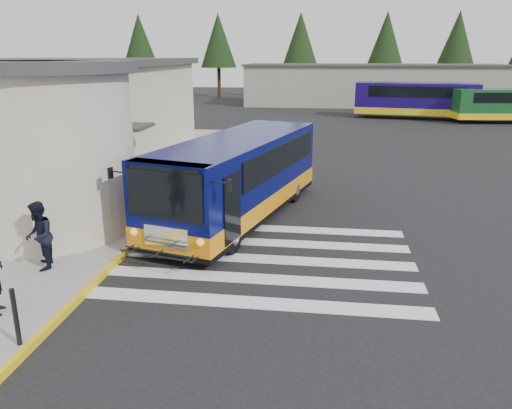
# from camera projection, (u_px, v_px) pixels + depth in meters

# --- Properties ---
(ground) EXTENTS (140.00, 140.00, 0.00)m
(ground) POSITION_uv_depth(u_px,v_px,m) (281.00, 249.00, 13.71)
(ground) COLOR black
(ground) RESTS_ON ground
(sidewalk) EXTENTS (10.00, 34.00, 0.15)m
(sidewalk) POSITION_uv_depth(u_px,v_px,m) (50.00, 195.00, 18.62)
(sidewalk) COLOR gray
(sidewalk) RESTS_ON ground
(curb_strip) EXTENTS (0.12, 34.00, 0.16)m
(curb_strip) POSITION_uv_depth(u_px,v_px,m) (178.00, 200.00, 17.99)
(curb_strip) COLOR gold
(curb_strip) RESTS_ON ground
(station_building) EXTENTS (12.70, 18.70, 4.80)m
(station_building) POSITION_uv_depth(u_px,v_px,m) (38.00, 118.00, 20.90)
(station_building) COLOR #B6AD9A
(station_building) RESTS_ON ground
(crosswalk) EXTENTS (8.00, 5.35, 0.01)m
(crosswalk) POSITION_uv_depth(u_px,v_px,m) (259.00, 259.00, 13.01)
(crosswalk) COLOR silver
(crosswalk) RESTS_ON ground
(depot_building) EXTENTS (26.40, 8.40, 4.20)m
(depot_building) POSITION_uv_depth(u_px,v_px,m) (372.00, 85.00, 52.21)
(depot_building) COLOR gray
(depot_building) RESTS_ON ground
(tree_line) EXTENTS (58.40, 4.40, 10.00)m
(tree_line) POSITION_uv_depth(u_px,v_px,m) (371.00, 40.00, 58.42)
(tree_line) COLOR black
(tree_line) RESTS_ON ground
(transit_bus) EXTENTS (5.00, 9.58, 2.63)m
(transit_bus) POSITION_uv_depth(u_px,v_px,m) (238.00, 181.00, 15.94)
(transit_bus) COLOR #060B4E
(transit_bus) RESTS_ON ground
(pedestrian_b) EXTENTS (0.91, 1.00, 1.67)m
(pedestrian_b) POSITION_uv_depth(u_px,v_px,m) (39.00, 236.00, 11.84)
(pedestrian_b) COLOR black
(pedestrian_b) RESTS_ON sidewalk
(bollard) EXTENTS (0.09, 0.09, 1.09)m
(bollard) POSITION_uv_depth(u_px,v_px,m) (16.00, 317.00, 8.75)
(bollard) COLOR black
(bollard) RESTS_ON sidewalk
(far_bus_a) EXTENTS (10.05, 4.30, 2.51)m
(far_bus_a) POSITION_uv_depth(u_px,v_px,m) (416.00, 99.00, 41.28)
(far_bus_a) COLOR #150752
(far_bus_a) RESTS_ON ground
(far_bus_b) EXTENTS (8.88, 3.53, 2.23)m
(far_bus_b) POSITION_uv_depth(u_px,v_px,m) (509.00, 104.00, 38.78)
(far_bus_b) COLOR #13471E
(far_bus_b) RESTS_ON ground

